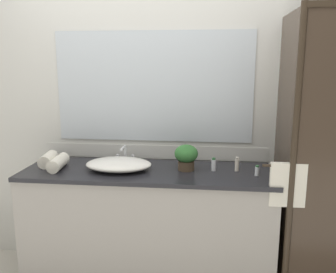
# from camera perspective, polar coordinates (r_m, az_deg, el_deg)

# --- Properties ---
(wall_back_with_mirror) EXTENTS (4.40, 0.06, 2.60)m
(wall_back_with_mirror) POSITION_cam_1_polar(r_m,az_deg,el_deg) (2.83, -2.25, 4.53)
(wall_back_with_mirror) COLOR silver
(wall_back_with_mirror) RESTS_ON ground_plane
(vanity_cabinet) EXTENTS (1.80, 0.58, 0.90)m
(vanity_cabinet) POSITION_cam_1_polar(r_m,az_deg,el_deg) (2.75, -3.18, -14.31)
(vanity_cabinet) COLOR #9E9993
(vanity_cabinet) RESTS_ON ground_plane
(sink_basin) EXTENTS (0.48, 0.34, 0.08)m
(sink_basin) POSITION_cam_1_polar(r_m,az_deg,el_deg) (2.59, -7.96, -4.46)
(sink_basin) COLOR white
(sink_basin) RESTS_ON vanity_cabinet
(faucet) EXTENTS (0.17, 0.15, 0.14)m
(faucet) POSITION_cam_1_polar(r_m,az_deg,el_deg) (2.77, -6.96, -3.22)
(faucet) COLOR silver
(faucet) RESTS_ON vanity_cabinet
(potted_plant) EXTENTS (0.17, 0.17, 0.19)m
(potted_plant) POSITION_cam_1_polar(r_m,az_deg,el_deg) (2.55, 2.95, -3.15)
(potted_plant) COLOR #473828
(potted_plant) RESTS_ON vanity_cabinet
(amenity_bottle_lotion) EXTENTS (0.03, 0.03, 0.07)m
(amenity_bottle_lotion) POSITION_cam_1_polar(r_m,az_deg,el_deg) (2.51, 14.14, -5.37)
(amenity_bottle_lotion) COLOR silver
(amenity_bottle_lotion) RESTS_ON vanity_cabinet
(amenity_bottle_conditioner) EXTENTS (0.03, 0.03, 0.09)m
(amenity_bottle_conditioner) POSITION_cam_1_polar(r_m,az_deg,el_deg) (2.56, 7.35, -4.51)
(amenity_bottle_conditioner) COLOR silver
(amenity_bottle_conditioner) RESTS_ON vanity_cabinet
(amenity_bottle_body_wash) EXTENTS (0.03, 0.03, 0.10)m
(amenity_bottle_body_wash) POSITION_cam_1_polar(r_m,az_deg,el_deg) (2.58, 11.04, -4.43)
(amenity_bottle_body_wash) COLOR silver
(amenity_bottle_body_wash) RESTS_ON vanity_cabinet
(rolled_towel_near_edge) EXTENTS (0.12, 0.23, 0.10)m
(rolled_towel_near_edge) POSITION_cam_1_polar(r_m,az_deg,el_deg) (2.82, -18.71, -3.50)
(rolled_towel_near_edge) COLOR silver
(rolled_towel_near_edge) RESTS_ON vanity_cabinet
(rolled_towel_middle) EXTENTS (0.11, 0.26, 0.09)m
(rolled_towel_middle) POSITION_cam_1_polar(r_m,az_deg,el_deg) (2.70, -17.26, -4.05)
(rolled_towel_middle) COLOR silver
(rolled_towel_middle) RESTS_ON vanity_cabinet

